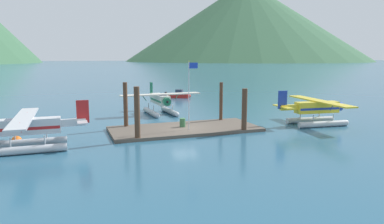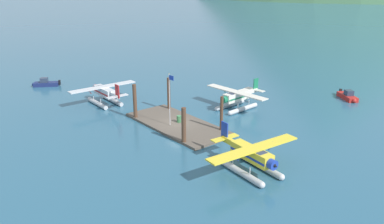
% 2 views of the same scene
% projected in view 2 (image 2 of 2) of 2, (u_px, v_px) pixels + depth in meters
% --- Properties ---
extents(ground_plane, '(1200.00, 1200.00, 0.00)m').
position_uv_depth(ground_plane, '(177.00, 125.00, 47.94)').
color(ground_plane, '#285670').
extents(dock_platform, '(14.84, 6.52, 0.30)m').
position_uv_depth(dock_platform, '(177.00, 124.00, 47.89)').
color(dock_platform, brown).
rests_on(dock_platform, ground).
extents(piling_near_left, '(0.50, 0.50, 4.82)m').
position_uv_depth(piling_near_left, '(135.00, 102.00, 49.30)').
color(piling_near_left, '#4C3323').
rests_on(piling_near_left, ground).
extents(piling_near_right, '(0.52, 0.52, 4.33)m').
position_uv_depth(piling_near_right, '(184.00, 126.00, 41.70)').
color(piling_near_right, '#4C3323').
rests_on(piling_near_right, ground).
extents(piling_far_left, '(0.44, 0.44, 4.81)m').
position_uv_depth(piling_far_left, '(169.00, 94.00, 52.75)').
color(piling_far_left, '#4C3323').
rests_on(piling_far_left, ground).
extents(piling_far_right, '(0.38, 0.38, 4.54)m').
position_uv_depth(piling_far_right, '(222.00, 115.00, 45.03)').
color(piling_far_right, '#4C3323').
rests_on(piling_far_right, ground).
extents(flagpole, '(0.95, 0.10, 6.68)m').
position_uv_depth(flagpole, '(170.00, 94.00, 45.67)').
color(flagpole, silver).
rests_on(flagpole, dock_platform).
extents(fuel_drum, '(0.62, 0.62, 0.88)m').
position_uv_depth(fuel_drum, '(179.00, 119.00, 48.00)').
color(fuel_drum, '#33663D').
rests_on(fuel_drum, dock_platform).
extents(mooring_buoy, '(0.83, 0.83, 0.83)m').
position_uv_depth(mooring_buoy, '(112.00, 97.00, 58.23)').
color(mooring_buoy, orange).
rests_on(mooring_buoy, ground).
extents(seaplane_cream_bow_centre, '(10.45, 7.98, 3.84)m').
position_uv_depth(seaplane_cream_bow_centre, '(237.00, 98.00, 53.63)').
color(seaplane_cream_bow_centre, '#B7BABF').
rests_on(seaplane_cream_bow_centre, ground).
extents(seaplane_yellow_stbd_aft, '(7.96, 10.49, 3.84)m').
position_uv_depth(seaplane_yellow_stbd_aft, '(252.00, 157.00, 35.62)').
color(seaplane_yellow_stbd_aft, '#B7BABF').
rests_on(seaplane_yellow_stbd_aft, ground).
extents(seaplane_silver_port_aft, '(7.98, 10.41, 3.84)m').
position_uv_depth(seaplane_silver_port_aft, '(104.00, 94.00, 55.89)').
color(seaplane_silver_port_aft, '#B7BABF').
rests_on(seaplane_silver_port_aft, ground).
extents(boat_navy_open_sw, '(3.48, 4.36, 1.50)m').
position_uv_depth(boat_navy_open_sw, '(45.00, 83.00, 65.89)').
color(boat_navy_open_sw, navy).
rests_on(boat_navy_open_sw, ground).
extents(boat_red_open_north, '(4.33, 3.57, 1.50)m').
position_uv_depth(boat_red_open_north, '(348.00, 96.00, 58.47)').
color(boat_red_open_north, '#B2231E').
rests_on(boat_red_open_north, ground).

